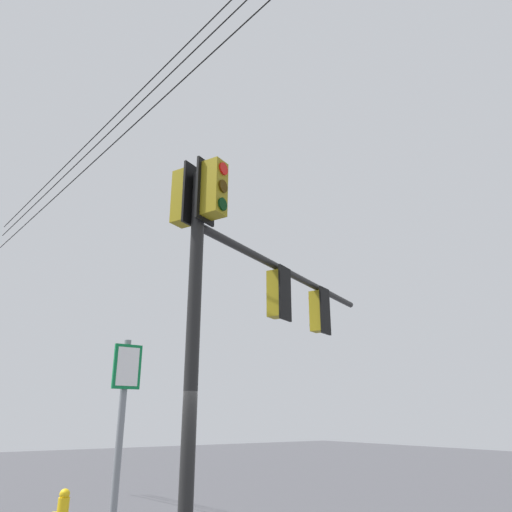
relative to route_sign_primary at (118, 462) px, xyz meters
name	(u,v)px	position (x,y,z in m)	size (l,w,h in m)	color
signal_mast_assembly	(248,285)	(2.68, 1.78, 2.57)	(6.21, 3.09, 6.01)	black
route_sign_primary	(118,462)	(0.00, 0.00, 0.00)	(0.29, 0.10, 2.92)	slate
fire_hydrant	(62,511)	(1.09, 5.94, -1.35)	(0.30, 0.23, 0.81)	yellow
overhead_wire_span	(175,71)	(1.24, 2.19, 6.69)	(2.94, 21.43, 1.43)	black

